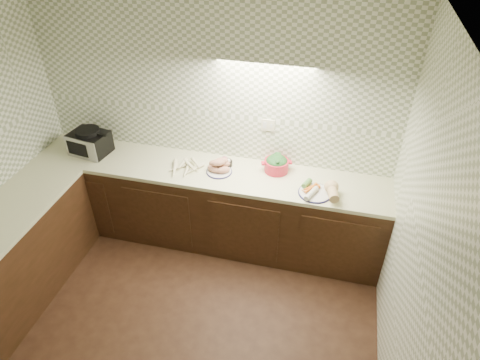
% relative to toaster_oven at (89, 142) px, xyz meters
% --- Properties ---
extents(room, '(3.60, 3.60, 2.60)m').
position_rel_toaster_oven_xyz_m(room, '(1.27, -1.52, 0.60)').
color(room, black).
rests_on(room, ground).
extents(counter, '(3.60, 3.60, 0.90)m').
position_rel_toaster_oven_xyz_m(counter, '(0.59, -0.84, -0.58)').
color(counter, black).
rests_on(counter, ground).
extents(toaster_oven, '(0.42, 0.35, 0.27)m').
position_rel_toaster_oven_xyz_m(toaster_oven, '(0.00, 0.00, 0.00)').
color(toaster_oven, black).
rests_on(toaster_oven, counter).
extents(parsnip_pile, '(0.32, 0.39, 0.06)m').
position_rel_toaster_oven_xyz_m(parsnip_pile, '(1.03, -0.08, -0.10)').
color(parsnip_pile, '#EDEABD').
rests_on(parsnip_pile, counter).
extents(sweet_potato_plate, '(0.25, 0.25, 0.15)m').
position_rel_toaster_oven_xyz_m(sweet_potato_plate, '(1.41, -0.02, -0.07)').
color(sweet_potato_plate, '#181544').
rests_on(sweet_potato_plate, counter).
extents(onion_bowl, '(0.13, 0.13, 0.10)m').
position_rel_toaster_oven_xyz_m(onion_bowl, '(1.44, 0.10, -0.09)').
color(onion_bowl, black).
rests_on(onion_bowl, counter).
extents(dutch_oven, '(0.30, 0.30, 0.17)m').
position_rel_toaster_oven_xyz_m(dutch_oven, '(1.95, 0.13, -0.05)').
color(dutch_oven, red).
rests_on(dutch_oven, counter).
extents(veg_plate, '(0.37, 0.34, 0.14)m').
position_rel_toaster_oven_xyz_m(veg_plate, '(2.43, -0.13, -0.08)').
color(veg_plate, '#181544').
rests_on(veg_plate, counter).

